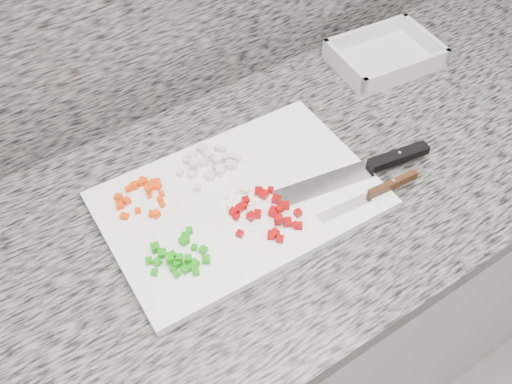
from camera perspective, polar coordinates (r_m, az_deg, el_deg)
cabinet at (r=1.41m, az=0.22°, el=-12.72°), size 3.92×0.62×0.86m
countertop at (r=1.03m, az=0.29°, el=-1.02°), size 3.96×0.64×0.04m
cutting_board at (r=1.00m, az=-1.60°, el=-0.79°), size 0.48×0.33×0.02m
carrot_pile at (r=1.00m, az=-11.29°, el=-0.28°), size 0.10×0.10×0.02m
onion_pile at (r=1.04m, az=-4.60°, el=3.01°), size 0.12×0.10×0.02m
green_pepper_pile at (r=0.92m, az=-7.77°, el=-6.36°), size 0.10×0.09×0.02m
red_pepper_pile at (r=0.96m, az=1.19°, el=-2.12°), size 0.12×0.12×0.02m
garlic_pile at (r=0.98m, az=-1.35°, el=-1.02°), size 0.06×0.06×0.01m
chef_knife at (r=1.05m, az=11.66°, el=2.60°), size 0.31×0.09×0.02m
paring_knife at (r=1.02m, az=12.37°, el=0.20°), size 0.20×0.03×0.02m
tray at (r=1.32m, az=12.73°, el=13.06°), size 0.24×0.18×0.05m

